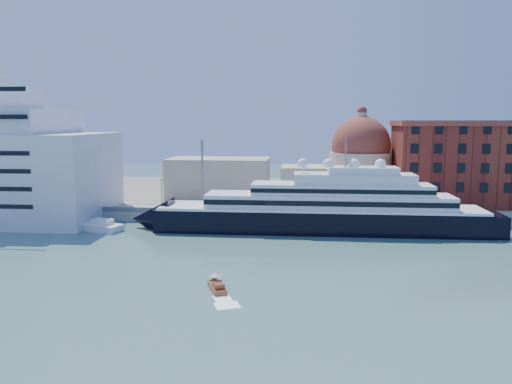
# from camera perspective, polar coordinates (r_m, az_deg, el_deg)

# --- Properties ---
(ground) EXTENTS (400.00, 400.00, 0.00)m
(ground) POSITION_cam_1_polar(r_m,az_deg,el_deg) (93.57, 2.07, -7.45)
(ground) COLOR #37605B
(ground) RESTS_ON ground
(quay) EXTENTS (180.00, 10.00, 2.50)m
(quay) POSITION_cam_1_polar(r_m,az_deg,el_deg) (126.37, 2.95, -2.76)
(quay) COLOR gray
(quay) RESTS_ON ground
(land) EXTENTS (260.00, 72.00, 2.00)m
(land) POSITION_cam_1_polar(r_m,az_deg,el_deg) (166.82, 3.54, -0.19)
(land) COLOR slate
(land) RESTS_ON ground
(quay_fence) EXTENTS (180.00, 0.10, 1.20)m
(quay_fence) POSITION_cam_1_polar(r_m,az_deg,el_deg) (121.61, 2.87, -2.31)
(quay_fence) COLOR slate
(quay_fence) RESTS_ON quay
(superyacht) EXTENTS (84.18, 11.67, 25.16)m
(superyacht) POSITION_cam_1_polar(r_m,az_deg,el_deg) (114.89, 6.07, -2.33)
(superyacht) COLOR black
(superyacht) RESTS_ON ground
(service_barge) EXTENTS (14.08, 8.17, 3.01)m
(service_barge) POSITION_cam_1_polar(r_m,az_deg,el_deg) (121.43, -17.83, -3.79)
(service_barge) COLOR white
(service_barge) RESTS_ON ground
(water_taxi) EXTENTS (3.81, 5.86, 2.65)m
(water_taxi) POSITION_cam_1_polar(r_m,az_deg,el_deg) (75.91, -4.45, -10.72)
(water_taxi) COLOR maroon
(water_taxi) RESTS_ON ground
(warehouse) EXTENTS (43.00, 19.00, 23.25)m
(warehouse) POSITION_cam_1_polar(r_m,az_deg,el_deg) (149.99, 23.60, 3.12)
(warehouse) COLOR maroon
(warehouse) RESTS_ON land
(church) EXTENTS (66.00, 18.00, 25.50)m
(church) POSITION_cam_1_polar(r_m,az_deg,el_deg) (148.39, 5.83, 2.60)
(church) COLOR beige
(church) RESTS_ON land
(lamp_posts) EXTENTS (120.80, 2.40, 18.00)m
(lamp_posts) POSITION_cam_1_polar(r_m,az_deg,el_deg) (124.47, -2.89, 1.07)
(lamp_posts) COLOR slate
(lamp_posts) RESTS_ON quay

